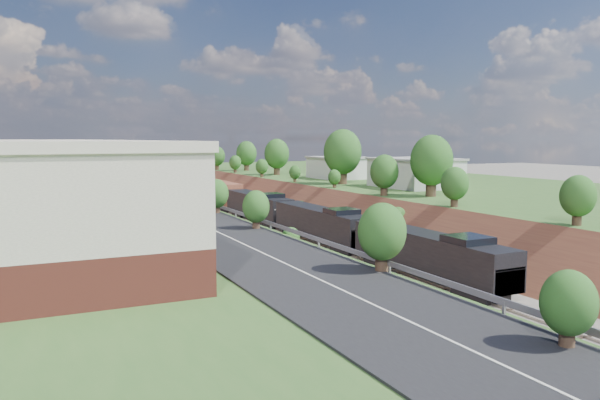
% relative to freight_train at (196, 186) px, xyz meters
% --- Properties ---
extents(platform_right, '(44.00, 180.00, 5.00)m').
position_rel_freight_train_xyz_m(platform_right, '(30.40, -35.28, -0.17)').
color(platform_right, '#355E27').
rests_on(platform_right, ground).
extents(embankment_left, '(10.00, 180.00, 10.00)m').
position_rel_freight_train_xyz_m(embankment_left, '(-13.60, -35.28, -2.67)').
color(embankment_left, brown).
rests_on(embankment_left, ground).
extents(embankment_right, '(10.00, 180.00, 10.00)m').
position_rel_freight_train_xyz_m(embankment_right, '(8.40, -35.28, -2.67)').
color(embankment_right, brown).
rests_on(embankment_right, ground).
extents(rail_left_track, '(1.58, 180.00, 0.18)m').
position_rel_freight_train_xyz_m(rail_left_track, '(-5.20, -35.28, -2.58)').
color(rail_left_track, gray).
rests_on(rail_left_track, ground).
extents(rail_right_track, '(1.58, 180.00, 0.18)m').
position_rel_freight_train_xyz_m(rail_right_track, '(0.00, -35.28, -2.58)').
color(rail_right_track, gray).
rests_on(rail_right_track, ground).
extents(road, '(8.00, 180.00, 0.10)m').
position_rel_freight_train_xyz_m(road, '(-18.10, -35.28, 2.38)').
color(road, black).
rests_on(road, platform_left).
extents(guardrail, '(0.10, 171.00, 0.70)m').
position_rel_freight_train_xyz_m(guardrail, '(-14.00, -35.48, 2.88)').
color(guardrail, '#99999E').
rests_on(guardrail, platform_left).
extents(commercial_building, '(14.30, 62.30, 7.00)m').
position_rel_freight_train_xyz_m(commercial_building, '(-30.60, -57.28, 5.84)').
color(commercial_building, brown).
rests_on(commercial_building, platform_left).
extents(overpass, '(24.50, 8.30, 7.40)m').
position_rel_freight_train_xyz_m(overpass, '(-2.60, 26.72, 2.25)').
color(overpass, gray).
rests_on(overpass, ground).
extents(white_building_near, '(9.00, 12.00, 4.00)m').
position_rel_freight_train_xyz_m(white_building_near, '(20.90, -43.28, 4.33)').
color(white_building_near, silver).
rests_on(white_building_near, platform_right).
extents(white_building_far, '(8.00, 10.00, 3.60)m').
position_rel_freight_train_xyz_m(white_building_far, '(20.40, -21.28, 4.13)').
color(white_building_far, silver).
rests_on(white_building_far, platform_right).
extents(tree_right_large, '(5.25, 5.25, 7.61)m').
position_rel_freight_train_xyz_m(tree_right_large, '(14.40, -55.28, 6.72)').
color(tree_right_large, '#473323').
rests_on(tree_right_large, platform_right).
extents(tree_left_crest, '(2.45, 2.45, 3.55)m').
position_rel_freight_train_xyz_m(tree_left_crest, '(-14.40, -75.28, 4.37)').
color(tree_left_crest, '#473323').
rests_on(tree_left_crest, platform_left).
extents(freight_train, '(3.14, 159.89, 4.67)m').
position_rel_freight_train_xyz_m(freight_train, '(0.00, 0.00, 0.00)').
color(freight_train, black).
rests_on(freight_train, ground).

